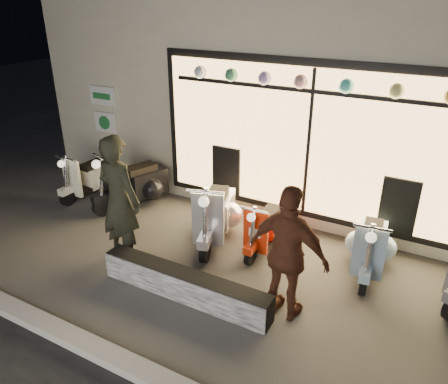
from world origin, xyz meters
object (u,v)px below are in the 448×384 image
at_px(graffiti_barrier, 185,285).
at_px(scooter_silver, 216,212).
at_px(woman, 288,255).
at_px(man, 119,200).
at_px(scooter_red, 268,226).

relative_size(graffiti_barrier, scooter_silver, 1.61).
bearing_deg(woman, scooter_silver, -29.54).
height_order(scooter_silver, man, man).
bearing_deg(scooter_red, man, -141.57).
bearing_deg(graffiti_barrier, man, 165.53).
bearing_deg(man, woman, -175.16).
bearing_deg(scooter_silver, man, -141.90).
height_order(scooter_silver, scooter_red, scooter_silver).
bearing_deg(scooter_silver, graffiti_barrier, -91.93).
height_order(graffiti_barrier, scooter_red, scooter_red).
bearing_deg(scooter_silver, scooter_red, -9.34).
bearing_deg(graffiti_barrier, woman, 14.78).
distance_m(graffiti_barrier, man, 1.60).
xyz_separation_m(graffiti_barrier, man, (-1.34, 0.35, 0.80)).
relative_size(graffiti_barrier, scooter_red, 2.06).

